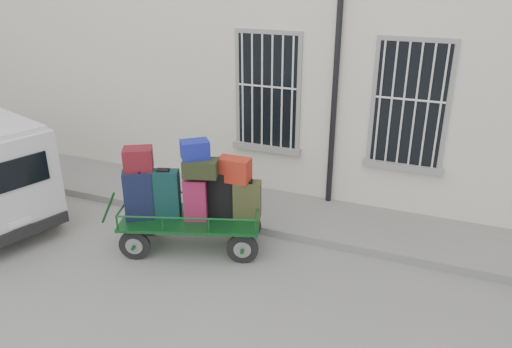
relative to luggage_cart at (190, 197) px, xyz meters
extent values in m
plane|color=slate|center=(0.83, -0.48, -0.98)|extent=(80.00, 80.00, 0.00)
cube|color=beige|center=(0.83, 5.02, 2.02)|extent=(24.00, 5.00, 6.00)
cylinder|color=black|center=(1.78, 2.44, 1.82)|extent=(0.11, 0.11, 5.60)
cube|color=black|center=(0.43, 2.50, 1.27)|extent=(1.20, 0.08, 2.20)
cube|color=gray|center=(0.43, 2.48, 0.11)|extent=(1.45, 0.22, 0.12)
cube|color=black|center=(3.13, 2.50, 1.27)|extent=(1.20, 0.08, 2.20)
cube|color=gray|center=(3.13, 2.48, 0.11)|extent=(1.45, 0.22, 0.12)
cube|color=slate|center=(0.83, 1.72, -0.91)|extent=(24.00, 1.70, 0.15)
cylinder|color=black|center=(-0.71, -0.67, -0.72)|extent=(0.52, 0.23, 0.53)
cylinder|color=gray|center=(-0.71, -0.67, -0.72)|extent=(0.31, 0.18, 0.29)
cylinder|color=black|center=(-0.97, 0.09, -0.72)|extent=(0.52, 0.23, 0.53)
cylinder|color=gray|center=(-0.97, 0.09, -0.72)|extent=(0.31, 0.18, 0.29)
cylinder|color=black|center=(0.99, -0.10, -0.72)|extent=(0.52, 0.23, 0.53)
cylinder|color=gray|center=(0.99, -0.10, -0.72)|extent=(0.31, 0.18, 0.29)
cylinder|color=black|center=(0.73, 0.66, -0.72)|extent=(0.52, 0.23, 0.53)
cylinder|color=gray|center=(0.73, 0.66, -0.72)|extent=(0.31, 0.18, 0.29)
cube|color=#114C1D|center=(0.01, 0.00, -0.40)|extent=(2.54, 1.74, 0.05)
cylinder|color=#114C1D|center=(-1.34, -0.46, -0.24)|extent=(0.30, 0.14, 0.59)
cube|color=black|center=(-0.79, -0.33, 0.04)|extent=(0.56, 0.51, 0.83)
cube|color=black|center=(-0.79, -0.33, 0.47)|extent=(0.23, 0.20, 0.03)
cube|color=black|center=(-0.39, -0.15, 0.04)|extent=(0.54, 0.40, 0.84)
cube|color=black|center=(-0.39, -0.15, 0.48)|extent=(0.22, 0.18, 0.03)
cube|color=maroon|center=(0.11, -0.02, -0.01)|extent=(0.44, 0.36, 0.72)
cube|color=black|center=(0.11, -0.02, 0.36)|extent=(0.18, 0.16, 0.03)
cube|color=black|center=(0.48, 0.27, 0.02)|extent=(0.51, 0.34, 0.79)
cube|color=black|center=(0.48, 0.27, 0.43)|extent=(0.21, 0.17, 0.03)
cube|color=#333A1D|center=(0.89, 0.34, -0.05)|extent=(0.51, 0.39, 0.65)
cube|color=black|center=(0.89, 0.34, 0.29)|extent=(0.22, 0.19, 0.03)
cube|color=#5E1312|center=(-0.80, -0.23, 0.64)|extent=(0.58, 0.54, 0.37)
cube|color=black|center=(0.23, -0.01, 0.56)|extent=(0.63, 0.48, 0.28)
cube|color=maroon|center=(0.67, 0.32, 0.47)|extent=(0.54, 0.30, 0.40)
cube|color=#1C169E|center=(0.12, 0.04, 0.84)|extent=(0.54, 0.52, 0.29)
cube|color=black|center=(-2.57, -1.23, 0.46)|extent=(0.44, 1.22, 0.50)
cube|color=black|center=(-2.58, -1.23, -0.59)|extent=(0.62, 1.63, 0.20)
cube|color=white|center=(-2.54, -1.24, -0.38)|extent=(0.15, 0.37, 0.11)
cylinder|color=black|center=(-2.96, -0.22, -0.67)|extent=(0.65, 0.39, 0.62)
camera|label=1|loc=(3.85, -6.54, 3.57)|focal=35.00mm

